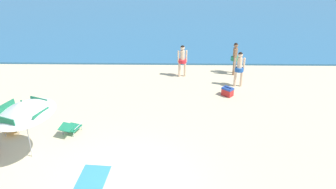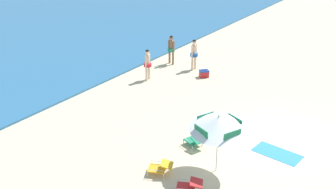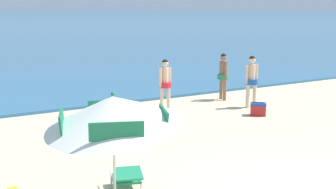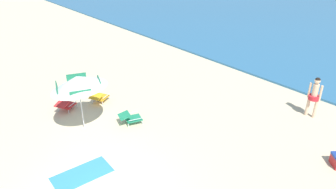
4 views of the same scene
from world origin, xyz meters
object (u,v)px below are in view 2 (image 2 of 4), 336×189
object	(u,v)px
lounge_chair_beside_umbrella	(160,167)
lounge_chair_facing_sea	(195,140)
beach_umbrella_striped_main	(219,123)
beach_towel	(277,153)
cooler_box	(204,74)
person_standing_near_shore	(148,63)
lounge_chair_under_umbrella	(189,186)
person_standing_beside	(171,48)
person_wading_in	(194,52)

from	to	relation	value
lounge_chair_beside_umbrella	lounge_chair_facing_sea	bearing A→B (deg)	-0.30
beach_umbrella_striped_main	beach_towel	bearing A→B (deg)	-30.68
cooler_box	lounge_chair_facing_sea	bearing A→B (deg)	-152.05
person_standing_near_shore	beach_towel	world-z (taller)	person_standing_near_shore
lounge_chair_under_umbrella	beach_umbrella_striped_main	bearing A→B (deg)	-2.94
lounge_chair_facing_sea	person_standing_beside	distance (m)	9.44
lounge_chair_beside_umbrella	person_standing_beside	xyz separation A→B (m)	(9.44, 6.09, 0.72)
person_standing_beside	person_wading_in	xyz separation A→B (m)	(-0.04, -1.59, 0.03)
lounge_chair_under_umbrella	cooler_box	xyz separation A→B (m)	(9.07, 4.83, -0.08)
lounge_chair_facing_sea	cooler_box	distance (m)	7.33
beach_towel	lounge_chair_facing_sea	bearing A→B (deg)	115.53
lounge_chair_facing_sea	beach_towel	xyz separation A→B (m)	(1.36, -2.86, -0.27)
beach_umbrella_striped_main	lounge_chair_facing_sea	bearing A→B (deg)	57.29
person_wading_in	beach_towel	world-z (taller)	person_wading_in
person_wading_in	person_standing_beside	bearing A→B (deg)	88.57
lounge_chair_facing_sea	beach_towel	distance (m)	3.18
person_wading_in	cooler_box	xyz separation A→B (m)	(-0.66, -1.07, -0.83)
lounge_chair_facing_sea	cooler_box	size ratio (longest dim) A/B	1.63
lounge_chair_beside_umbrella	person_standing_near_shore	distance (m)	8.80
lounge_chair_under_umbrella	cooler_box	distance (m)	10.27
beach_umbrella_striped_main	lounge_chair_facing_sea	distance (m)	2.40
lounge_chair_under_umbrella	person_standing_near_shore	size ratio (longest dim) A/B	0.58
person_standing_near_shore	beach_towel	xyz separation A→B (m)	(-3.03, -8.56, -0.98)
beach_umbrella_striped_main	cooler_box	xyz separation A→B (m)	(7.43, 4.92, -1.71)
beach_umbrella_striped_main	lounge_chair_under_umbrella	bearing A→B (deg)	177.06
lounge_chair_beside_umbrella	person_standing_beside	size ratio (longest dim) A/B	0.58
lounge_chair_beside_umbrella	beach_towel	distance (m)	4.64
person_standing_beside	person_wading_in	bearing A→B (deg)	-91.43
beach_umbrella_striped_main	person_standing_beside	bearing A→B (deg)	43.03
lounge_chair_under_umbrella	person_standing_beside	size ratio (longest dim) A/B	0.57
lounge_chair_beside_umbrella	person_standing_near_shore	size ratio (longest dim) A/B	0.58
person_standing_near_shore	person_standing_beside	bearing A→B (deg)	8.02
beach_umbrella_striped_main	person_standing_beside	size ratio (longest dim) A/B	1.60
person_standing_near_shore	person_standing_beside	xyz separation A→B (m)	(2.78, 0.39, 0.01)
lounge_chair_facing_sea	person_standing_near_shore	xyz separation A→B (m)	(4.39, 5.71, 0.71)
person_wading_in	beach_towel	bearing A→B (deg)	-128.06
person_wading_in	beach_umbrella_striped_main	bearing A→B (deg)	-143.46
lounge_chair_beside_umbrella	person_wading_in	world-z (taller)	person_wading_in
beach_umbrella_striped_main	lounge_chair_facing_sea	size ratio (longest dim) A/B	2.83
cooler_box	beach_umbrella_striped_main	bearing A→B (deg)	-146.49
lounge_chair_under_umbrella	beach_towel	size ratio (longest dim) A/B	0.55
lounge_chair_under_umbrella	person_wading_in	world-z (taller)	person_wading_in
beach_umbrella_striped_main	person_standing_beside	distance (m)	11.15
lounge_chair_under_umbrella	person_wading_in	distance (m)	11.40
lounge_chair_under_umbrella	beach_towel	bearing A→B (deg)	-20.23
beach_umbrella_striped_main	person_standing_near_shore	bearing A→B (deg)	53.37
person_standing_near_shore	lounge_chair_facing_sea	bearing A→B (deg)	-127.59
beach_umbrella_striped_main	cooler_box	bearing A→B (deg)	33.51
person_standing_near_shore	person_wading_in	world-z (taller)	person_wading_in
lounge_chair_under_umbrella	lounge_chair_facing_sea	size ratio (longest dim) A/B	1.01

